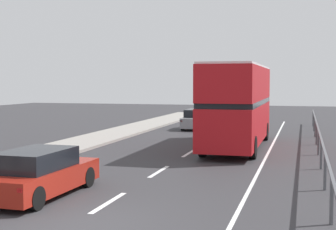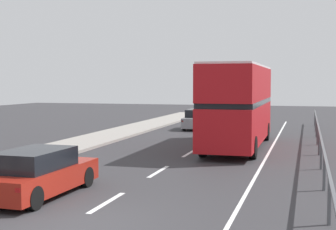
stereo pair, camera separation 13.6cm
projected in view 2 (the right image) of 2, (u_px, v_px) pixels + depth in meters
ground_plane at (75, 224)px, 11.81m from camera, size 73.47×120.00×0.10m
lane_paint_markings at (223, 168)px, 19.05m from camera, size 3.72×46.00×0.01m
bridge_side_railing at (321, 145)px, 18.79m from camera, size 0.10×42.00×1.14m
double_decker_bus_red at (239, 104)px, 24.88m from camera, size 2.50×10.14×4.18m
hatchback_car_near at (38, 173)px, 14.41m from camera, size 1.87×4.45×1.39m
sedan_car_ahead at (199, 119)px, 35.12m from camera, size 1.87×4.54×1.41m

